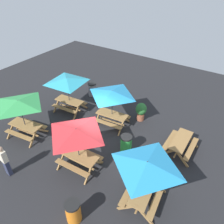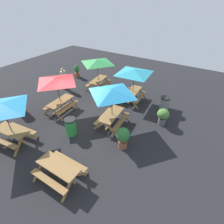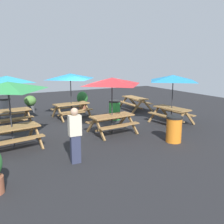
# 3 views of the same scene
# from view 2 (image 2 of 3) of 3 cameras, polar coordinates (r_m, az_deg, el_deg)

# --- Properties ---
(ground_plane) EXTENTS (25.25, 25.25, 0.00)m
(ground_plane) POSITION_cam_2_polar(r_m,az_deg,el_deg) (10.80, -9.16, -1.55)
(ground_plane) COLOR #232326
(ground_plane) RESTS_ON ground
(picnic_table_0) EXTENTS (2.21, 2.21, 2.34)m
(picnic_table_0) POSITION_cam_2_polar(r_m,az_deg,el_deg) (9.19, -32.22, 0.87)
(picnic_table_0) COLOR olive
(picnic_table_0) RESTS_ON ground
(picnic_table_1) EXTENTS (2.11, 2.11, 2.34)m
(picnic_table_1) POSITION_cam_2_polar(r_m,az_deg,el_deg) (10.68, -17.61, 9.17)
(picnic_table_1) COLOR olive
(picnic_table_1) RESTS_ON ground
(picnic_table_2) EXTENTS (2.18, 2.18, 2.34)m
(picnic_table_2) POSITION_cam_2_polar(r_m,az_deg,el_deg) (8.92, 0.00, 5.77)
(picnic_table_2) COLOR olive
(picnic_table_2) RESTS_ON ground
(picnic_table_3) EXTENTS (2.27, 2.27, 2.34)m
(picnic_table_3) POSITION_cam_2_polar(r_m,az_deg,el_deg) (13.22, -4.77, 15.45)
(picnic_table_3) COLOR olive
(picnic_table_3) RESTS_ON ground
(picnic_table_4) EXTENTS (1.54, 1.81, 0.81)m
(picnic_table_4) POSITION_cam_2_polar(r_m,az_deg,el_deg) (7.50, -16.92, -17.28)
(picnic_table_4) COLOR olive
(picnic_table_4) RESTS_ON ground
(picnic_table_5) EXTENTS (2.82, 2.82, 2.34)m
(picnic_table_5) POSITION_cam_2_polar(r_m,az_deg,el_deg) (11.46, 7.23, 12.24)
(picnic_table_5) COLOR olive
(picnic_table_5) RESTS_ON ground
(trash_bin_gray) EXTENTS (0.59, 0.59, 0.98)m
(trash_bin_gray) POSITION_cam_2_polar(r_m,az_deg,el_deg) (11.42, 16.74, 2.47)
(trash_bin_gray) COLOR gray
(trash_bin_gray) RESTS_ON ground
(trash_bin_orange) EXTENTS (0.59, 0.59, 0.98)m
(trash_bin_orange) POSITION_cam_2_polar(r_m,az_deg,el_deg) (12.22, -27.96, 1.85)
(trash_bin_orange) COLOR orange
(trash_bin_orange) RESTS_ON ground
(trash_bin_green) EXTENTS (0.59, 0.59, 0.98)m
(trash_bin_green) POSITION_cam_2_polar(r_m,az_deg,el_deg) (9.39, -13.27, -4.64)
(trash_bin_green) COLOR green
(trash_bin_green) RESTS_ON ground
(potted_plant_0) EXTENTS (0.65, 0.65, 1.15)m
(potted_plant_0) POSITION_cam_2_polar(r_m,az_deg,el_deg) (8.32, 3.59, -8.04)
(potted_plant_0) COLOR #935138
(potted_plant_0) RESTS_ON ground
(potted_plant_1) EXTENTS (0.67, 0.67, 0.98)m
(potted_plant_1) POSITION_cam_2_polar(r_m,az_deg,el_deg) (10.18, 16.28, -1.14)
(potted_plant_1) COLOR #59595B
(potted_plant_1) RESTS_ON ground
(potted_plant_2) EXTENTS (0.45, 0.45, 1.11)m
(potted_plant_2) POSITION_cam_2_polar(r_m,az_deg,el_deg) (16.07, -11.37, 12.98)
(potted_plant_2) COLOR #935138
(potted_plant_2) RESTS_ON ground
(person_standing) EXTENTS (0.37, 0.25, 1.67)m
(person_standing) POSITION_cam_2_polar(r_m,az_deg,el_deg) (14.02, -15.55, 10.61)
(person_standing) COLOR #2D334C
(person_standing) RESTS_ON ground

